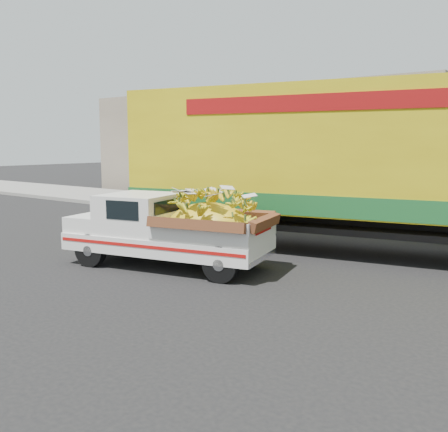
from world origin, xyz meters
The scene contains 6 objects.
ground centered at (0.00, 0.00, 0.00)m, with size 100.00×100.00×0.00m, color black.
curb centered at (0.00, 5.54, 0.07)m, with size 60.00×0.25×0.15m, color gray.
sidewalk centered at (0.00, 7.64, 0.07)m, with size 60.00×4.00×0.14m, color gray.
building_left centered at (-8.00, 13.54, 2.50)m, with size 18.00×6.00×5.00m, color gray.
pickup_truck centered at (-1.23, -0.42, 0.79)m, with size 4.44×2.41×1.47m.
semi_trailer centered at (1.59, 3.09, 2.12)m, with size 12.08×4.77×3.80m.
Camera 1 is at (5.42, -7.83, 2.50)m, focal length 40.00 mm.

